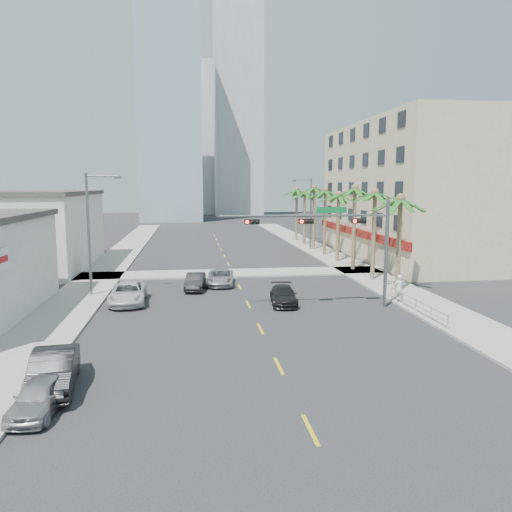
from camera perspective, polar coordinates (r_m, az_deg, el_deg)
The scene contains 28 objects.
ground at distance 25.01m, azimuth 1.80°, elevation -10.89°, with size 260.00×260.00×0.00m, color #262628.
sidewalk_right at distance 46.85m, azimuth 12.40°, elevation -2.02°, with size 4.00×120.00×0.15m, color gray.
sidewalk_left at distance 44.82m, azimuth -17.88°, elevation -2.67°, with size 4.00×120.00×0.15m, color gray.
sidewalk_cross at distance 46.21m, azimuth -2.62°, elevation -1.97°, with size 80.00×4.00×0.15m, color gray.
building_right at distance 59.28m, azimuth 18.48°, elevation 7.05°, with size 15.25×28.00×15.00m.
building_left_far at distance 53.86m, azimuth -24.40°, elevation 2.53°, with size 11.00×18.00×7.20m, color beige.
tower_far_left at distance 119.47m, azimuth -9.81°, elevation 15.58°, with size 14.00×14.00×48.00m, color #99B2C6.
tower_far_right at distance 135.73m, azimuth -2.08°, elevation 17.33°, with size 12.00×12.00×60.00m, color #ADADB2.
tower_far_center at distance 148.90m, azimuth -7.35°, elevation 12.96°, with size 16.00×16.00×42.00m, color #ADADB2.
traffic_signal_mast at distance 32.89m, azimuth 9.58°, elevation 2.61°, with size 11.12×0.54×7.20m.
palm_tree_0 at distance 38.59m, azimuth 16.20°, elevation 6.20°, with size 4.80×4.80×7.80m.
palm_tree_1 at distance 43.39m, azimuth 13.45°, elevation 6.93°, with size 4.80×4.80×8.16m.
palm_tree_2 at distance 48.28m, azimuth 11.25°, elevation 7.50°, with size 4.80×4.80×8.52m.
palm_tree_3 at distance 53.24m, azimuth 9.43°, elevation 6.84°, with size 4.80×4.80×7.80m.
palm_tree_4 at distance 58.23m, azimuth 7.94°, elevation 7.31°, with size 4.80×4.80×8.16m.
palm_tree_5 at distance 63.26m, azimuth 6.68°, elevation 7.70°, with size 4.80×4.80×8.52m.
palm_tree_6 at distance 68.32m, azimuth 5.60°, elevation 7.15°, with size 4.80×4.80×7.80m.
palm_tree_7 at distance 73.39m, azimuth 4.68°, elevation 7.49°, with size 4.80×4.80×8.16m.
streetlight_left at distance 38.14m, azimuth -18.31°, elevation 3.05°, with size 2.55×0.25×9.00m.
streetlight_right at distance 63.19m, azimuth 6.11°, elevation 5.24°, with size 2.55×0.25×9.00m.
guardrail at distance 33.42m, azimuth 17.84°, elevation -5.21°, with size 0.08×8.08×1.00m.
car_parked_near at distance 20.15m, azimuth -23.54°, elevation -14.48°, with size 1.46×3.63×1.24m, color #AAA9AE.
car_parked_mid at distance 21.98m, azimuth -22.15°, elevation -12.06°, with size 1.65×4.74×1.56m, color black.
car_parked_far at distance 35.69m, azimuth -14.43°, elevation -4.17°, with size 2.37×5.15×1.43m, color silver.
car_lane_left at distance 39.43m, azimuth -6.96°, elevation -2.92°, with size 1.37×3.93×1.30m, color black.
car_lane_center at distance 41.05m, azimuth -4.10°, elevation -2.47°, with size 2.10×4.55×1.26m, color silver.
car_lane_right at distance 34.48m, azimuth 3.16°, elevation -4.52°, with size 1.73×4.25×1.23m, color black.
pedestrian at distance 35.74m, azimuth 16.02°, elevation -3.57°, with size 0.70×0.46×1.92m, color silver.
Camera 1 is at (-3.86, -23.34, 8.12)m, focal length 35.00 mm.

